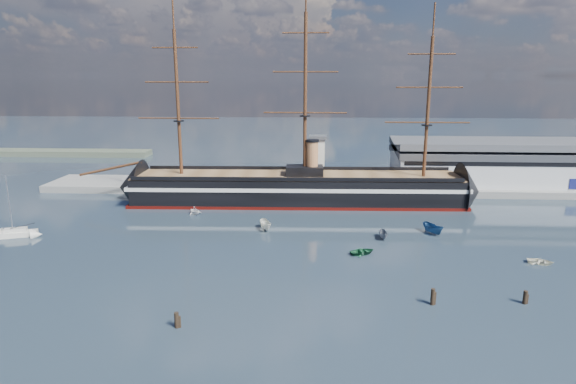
{
  "coord_description": "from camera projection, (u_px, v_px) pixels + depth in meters",
  "views": [
    {
      "loc": [
        1.92,
        -68.47,
        34.05
      ],
      "look_at": [
        -3.76,
        35.0,
        9.0
      ],
      "focal_mm": 30.0,
      "sensor_mm": 36.0,
      "label": 1
    }
  ],
  "objects": [
    {
      "name": "warship",
      "position": [
        291.0,
        188.0,
        132.07
      ],
      "size": [
        113.1,
        18.71,
        53.94
      ],
      "rotation": [
        0.0,
        0.0,
        0.03
      ],
      "color": "black",
      "rests_on": "ground"
    },
    {
      "name": "piling_near_left",
      "position": [
        177.0,
        327.0,
        66.86
      ],
      "size": [
        0.64,
        0.64,
        2.98
      ],
      "primitive_type": "cylinder",
      "color": "black",
      "rests_on": "ground"
    },
    {
      "name": "ground",
      "position": [
        305.0,
        224.0,
        113.38
      ],
      "size": [
        600.0,
        600.0,
        0.0
      ],
      "primitive_type": "plane",
      "color": "#23303A",
      "rests_on": "ground"
    },
    {
      "name": "piling_near_right",
      "position": [
        432.0,
        305.0,
        73.53
      ],
      "size": [
        0.64,
        0.64,
        3.34
      ],
      "primitive_type": "cylinder",
      "color": "black",
      "rests_on": "ground"
    },
    {
      "name": "quay",
      "position": [
        340.0,
        190.0,
        147.79
      ],
      "size": [
        180.0,
        18.0,
        2.0
      ],
      "primitive_type": "cube",
      "color": "slate",
      "rests_on": "ground"
    },
    {
      "name": "motorboat_d",
      "position": [
        195.0,
        214.0,
        121.44
      ],
      "size": [
        6.2,
        6.36,
        2.27
      ],
      "primitive_type": "imported",
      "rotation": [
        0.0,
        0.0,
        0.82
      ],
      "color": "white",
      "rests_on": "ground"
    },
    {
      "name": "sailboat",
      "position": [
        16.0,
        233.0,
        104.5
      ],
      "size": [
        8.74,
        5.1,
        13.44
      ],
      "rotation": [
        0.0,
        0.0,
        0.34
      ],
      "color": "silver",
      "rests_on": "ground"
    },
    {
      "name": "quay_tower",
      "position": [
        318.0,
        160.0,
        142.95
      ],
      "size": [
        5.0,
        5.0,
        15.0
      ],
      "color": "silver",
      "rests_on": "ground"
    },
    {
      "name": "motorboat_e",
      "position": [
        540.0,
        264.0,
        89.53
      ],
      "size": [
        1.96,
        3.04,
        1.32
      ],
      "primitive_type": "imported",
      "rotation": [
        0.0,
        0.0,
        1.25
      ],
      "color": "silver",
      "rests_on": "ground"
    },
    {
      "name": "warehouse",
      "position": [
        497.0,
        163.0,
        147.23
      ],
      "size": [
        63.0,
        21.0,
        11.6
      ],
      "color": "#B7BABC",
      "rests_on": "ground"
    },
    {
      "name": "motorboat_f",
      "position": [
        433.0,
        234.0,
        106.59
      ],
      "size": [
        7.4,
        5.45,
        2.8
      ],
      "primitive_type": "imported",
      "rotation": [
        0.0,
        0.0,
        0.47
      ],
      "color": "#264F7E",
      "rests_on": "ground"
    },
    {
      "name": "motorboat_b",
      "position": [
        363.0,
        254.0,
        94.47
      ],
      "size": [
        2.46,
        3.4,
        1.48
      ],
      "primitive_type": "imported",
      "rotation": [
        0.0,
        0.0,
        2.0
      ],
      "color": "#195633",
      "rests_on": "ground"
    },
    {
      "name": "motorboat_a",
      "position": [
        266.0,
        230.0,
        109.18
      ],
      "size": [
        7.07,
        4.31,
        2.66
      ],
      "primitive_type": "imported",
      "rotation": [
        0.0,
        0.0,
        0.3
      ],
      "color": "silver",
      "rests_on": "ground"
    },
    {
      "name": "piling_far_right",
      "position": [
        524.0,
        304.0,
        73.85
      ],
      "size": [
        0.64,
        0.64,
        2.83
      ],
      "primitive_type": "cylinder",
      "color": "black",
      "rests_on": "ground"
    },
    {
      "name": "motorboat_c",
      "position": [
        383.0,
        239.0,
        103.27
      ],
      "size": [
        5.2,
        1.96,
        2.07
      ],
      "primitive_type": "imported",
      "rotation": [
        0.0,
        0.0,
        0.01
      ],
      "color": "slate",
      "rests_on": "ground"
    }
  ]
}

